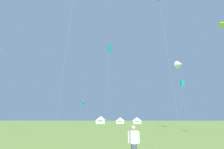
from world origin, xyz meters
name	(u,v)px	position (x,y,z in m)	size (l,w,h in m)	color
kite_cyan_delta	(83,103)	(-11.26, 52.09, 7.04)	(2.92, 2.26, 7.94)	#1EB7CC
kite_cyan_box	(183,83)	(23.30, 57.24, 14.33)	(3.01, 1.69, 15.53)	#1EB7CC
kite_cyan_diamond	(109,49)	(-2.48, 50.74, 25.52)	(2.29, 2.82, 27.15)	#1EB7CC
kite_lime_parafoil	(224,25)	(15.53, 16.66, 13.61)	(2.39, 2.34, 13.97)	#99DB2D
kite_white_delta	(180,64)	(20.58, 49.97, 19.10)	(3.38, 3.39, 20.51)	white
person_spectator	(134,145)	(3.15, 4.83, 0.85)	(0.57, 0.30, 1.73)	#565B66
festival_tent_left	(101,119)	(-8.02, 72.69, 1.79)	(4.98, 4.98, 3.24)	white
festival_tent_right	(120,120)	(0.44, 72.69, 1.48)	(4.11, 4.11, 2.67)	white
festival_tent_center	(137,120)	(7.65, 72.69, 1.52)	(4.23, 4.23, 2.75)	white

